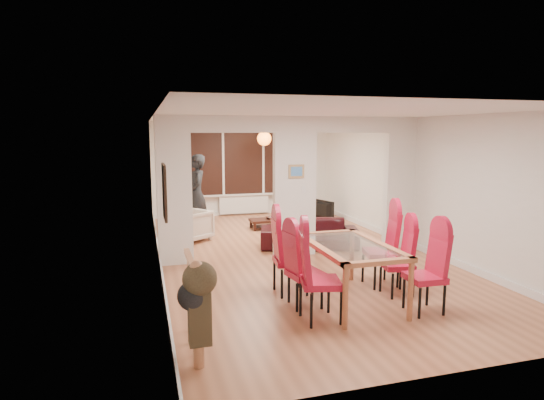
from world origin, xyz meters
name	(u,v)px	position (x,y,z in m)	size (l,w,h in m)	color
floor	(294,255)	(0.00, 0.00, 0.00)	(5.00, 9.00, 0.01)	#AE6946
room_walls	(295,187)	(0.00, 0.00, 1.30)	(5.00, 9.00, 2.60)	silver
divider_wall	(295,187)	(0.00, 0.00, 1.30)	(5.00, 0.18, 2.60)	white
bay_window_blinds	(243,162)	(0.00, 4.44, 1.50)	(3.00, 0.08, 1.80)	black
radiator	(244,204)	(0.00, 4.40, 0.30)	(1.40, 0.08, 0.50)	white
pendant_light	(264,139)	(0.30, 3.30, 2.15)	(0.36, 0.36, 0.36)	orange
stair_newel	(192,296)	(-2.25, -3.20, 0.55)	(0.40, 1.20, 1.10)	tan
wall_poster	(164,192)	(-2.47, -2.40, 1.60)	(0.04, 0.52, 0.67)	gray
pillar_photo	(296,171)	(0.00, -0.10, 1.60)	(0.30, 0.03, 0.25)	#4C8CD8
dining_table	(349,273)	(-0.05, -2.48, 0.41)	(0.97, 1.73, 0.81)	#A9623E
dining_chair_la	(321,275)	(-0.67, -2.98, 0.58)	(0.46, 0.46, 1.16)	#B2122F
dining_chair_lb	(305,268)	(-0.68, -2.47, 0.53)	(0.42, 0.42, 1.06)	#B2122F
dining_chair_lc	(291,254)	(-0.71, -1.95, 0.57)	(0.46, 0.46, 1.14)	#B2122F
dining_chair_ra	(425,271)	(0.72, -3.09, 0.55)	(0.44, 0.44, 1.09)	#B2122F
dining_chair_rb	(398,260)	(0.73, -2.42, 0.51)	(0.41, 0.41, 1.03)	#B2122F
dining_chair_rc	(381,248)	(0.71, -1.98, 0.58)	(0.46, 0.46, 1.16)	#B2122F
sofa	(309,234)	(0.47, 0.45, 0.28)	(1.94, 0.76, 0.57)	black
armchair	(191,226)	(-1.76, 1.69, 0.33)	(0.73, 0.71, 0.66)	beige
person	(197,195)	(-1.55, 2.32, 0.91)	(0.44, 0.66, 1.82)	black
television	(320,210)	(1.84, 3.26, 0.25)	(0.11, 0.87, 0.50)	black
coffee_table	(271,224)	(0.24, 2.44, 0.12)	(1.01, 0.50, 0.23)	black
bottle	(280,213)	(0.44, 2.34, 0.38)	(0.08, 0.08, 0.30)	#143F19
bowl	(270,218)	(0.21, 2.43, 0.26)	(0.21, 0.21, 0.05)	black
shoes	(282,258)	(-0.34, -0.33, 0.05)	(0.24, 0.26, 0.10)	black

